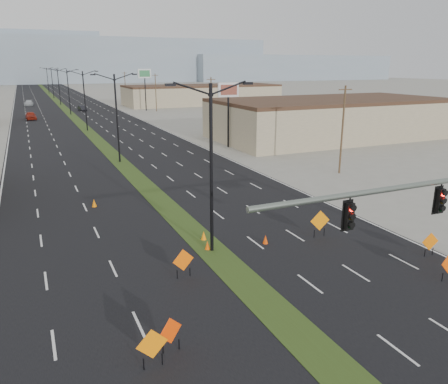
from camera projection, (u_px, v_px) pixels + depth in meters
name	position (u px, v px, depth m)	size (l,w,h in m)	color
ground	(336.00, 371.00, 16.24)	(600.00, 600.00, 0.00)	gray
road_surface	(69.00, 113.00, 103.77)	(25.00, 400.00, 0.02)	black
median_strip	(69.00, 113.00, 103.77)	(2.00, 400.00, 0.04)	#344518
building_se_near	(331.00, 120.00, 68.27)	(36.00, 18.00, 5.50)	tan
building_se_far	(202.00, 95.00, 126.82)	(44.00, 16.00, 5.00)	tan
mesa_center	(100.00, 60.00, 290.71)	(220.00, 50.00, 28.00)	#8597A5
mesa_east	(287.00, 68.00, 338.57)	(160.00, 50.00, 18.00)	#8597A5
streetlight_0	(211.00, 165.00, 25.23)	(5.15, 0.24, 10.02)	black
streetlight_1	(117.00, 116.00, 49.74)	(5.15, 0.24, 10.02)	black
streetlight_2	(85.00, 99.00, 74.25)	(5.15, 0.24, 10.02)	black
streetlight_3	(69.00, 91.00, 98.76)	(5.15, 0.24, 10.02)	black
streetlight_4	(59.00, 85.00, 123.27)	(5.15, 0.24, 10.02)	black
streetlight_5	(52.00, 82.00, 147.78)	(5.15, 0.24, 10.02)	black
streetlight_6	(48.00, 80.00, 172.29)	(5.15, 0.24, 10.02)	black
utility_pole_0	(342.00, 129.00, 44.70)	(1.60, 0.20, 9.00)	#4C3823
utility_pole_1	(211.00, 103.00, 75.34)	(1.60, 0.20, 9.00)	#4C3823
utility_pole_2	(156.00, 92.00, 105.98)	(1.60, 0.20, 9.00)	#4C3823
utility_pole_3	(125.00, 86.00, 136.62)	(1.60, 0.20, 9.00)	#4C3823
car_left	(31.00, 116.00, 90.90)	(1.94, 4.81, 1.64)	maroon
car_mid	(82.00, 108.00, 108.34)	(1.38, 3.95, 1.30)	black
car_far	(29.00, 103.00, 121.51)	(2.10, 5.18, 1.50)	#B6BCC1
construction_sign_0	(171.00, 332.00, 17.10)	(1.06, 0.50, 1.52)	#FF4005
construction_sign_1	(152.00, 345.00, 16.16)	(1.23, 0.09, 1.64)	orange
construction_sign_2	(183.00, 261.00, 23.10)	(1.22, 0.24, 1.64)	#FF6005
construction_sign_3	(320.00, 221.00, 28.64)	(1.36, 0.23, 1.82)	orange
construction_sign_5	(430.00, 243.00, 25.80)	(1.09, 0.23, 1.47)	orange
cone_0	(204.00, 236.00, 28.29)	(0.37, 0.37, 0.62)	orange
cone_1	(207.00, 245.00, 26.80)	(0.35, 0.35, 0.58)	#F25505
cone_2	(265.00, 239.00, 27.74)	(0.35, 0.35, 0.58)	#E64104
cone_3	(94.00, 203.00, 34.94)	(0.39, 0.39, 0.66)	orange
pole_sign_east_near	(228.00, 95.00, 58.72)	(2.87, 0.74, 8.72)	black
pole_sign_east_far	(145.00, 77.00, 107.05)	(3.30, 0.52, 10.07)	black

